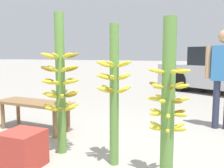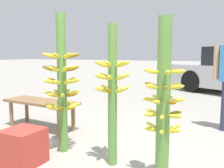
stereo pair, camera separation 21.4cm
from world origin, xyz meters
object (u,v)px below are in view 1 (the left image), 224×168
vendor_person (224,70)px  market_bench (34,106)px  banana_stalk_left (61,83)px  produce_crate (23,149)px  banana_stalk_center (114,91)px  banana_stalk_right (168,102)px

vendor_person → market_bench: 3.01m
market_bench → banana_stalk_left: bearing=-30.0°
produce_crate → market_bench: bearing=123.9°
banana_stalk_left → produce_crate: size_ratio=4.31×
banana_stalk_center → vendor_person: vendor_person is taller
vendor_person → market_bench: bearing=-157.7°
banana_stalk_right → produce_crate: size_ratio=3.92×
vendor_person → banana_stalk_right: bearing=-105.4°
banana_stalk_center → market_bench: (-1.60, 0.66, -0.42)m
banana_stalk_left → banana_stalk_center: size_ratio=1.11×
banana_stalk_right → produce_crate: banana_stalk_right is taller
vendor_person → banana_stalk_left: bearing=-136.8°
market_bench → produce_crate: size_ratio=3.35×
vendor_person → produce_crate: size_ratio=4.04×
banana_stalk_left → banana_stalk_right: (1.30, -0.26, -0.08)m
banana_stalk_right → banana_stalk_left: bearing=168.7°
banana_stalk_left → banana_stalk_right: size_ratio=1.10×
banana_stalk_left → vendor_person: size_ratio=1.07×
produce_crate → banana_stalk_right: bearing=9.1°
banana_stalk_right → banana_stalk_center: bearing=161.9°
banana_stalk_right → vendor_person: (0.51, 2.04, 0.18)m
banana_stalk_left → banana_stalk_right: bearing=-11.3°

